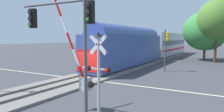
% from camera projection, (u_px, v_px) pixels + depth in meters
% --- Properties ---
extents(ground_plane, '(220.00, 220.00, 0.00)m').
position_uv_depth(ground_plane, '(84.00, 79.00, 19.51)').
color(ground_plane, '#3D3D42').
extents(road_centre_stripe, '(44.00, 0.20, 0.01)m').
position_uv_depth(road_centre_stripe, '(84.00, 79.00, 19.51)').
color(road_centre_stripe, beige).
rests_on(road_centre_stripe, ground).
extents(railway_track, '(4.40, 80.00, 0.32)m').
position_uv_depth(railway_track, '(84.00, 78.00, 19.50)').
color(railway_track, slate).
rests_on(railway_track, ground).
extents(commuter_train, '(3.04, 40.15, 5.16)m').
position_uv_depth(commuter_train, '(152.00, 44.00, 35.87)').
color(commuter_train, '#384C93').
rests_on(commuter_train, railway_track).
extents(crossing_gate_near, '(2.65, 0.40, 6.05)m').
position_uv_depth(crossing_gate_near, '(82.00, 74.00, 11.11)').
color(crossing_gate_near, '#B7B7BC').
rests_on(crossing_gate_near, ground).
extents(crossing_signal_mast, '(1.36, 0.44, 4.17)m').
position_uv_depth(crossing_signal_mast, '(98.00, 67.00, 9.65)').
color(crossing_signal_mast, '#B2B2B7').
rests_on(crossing_signal_mast, ground).
extents(traffic_signal_near_right, '(4.42, 0.38, 5.81)m').
position_uv_depth(traffic_signal_near_right, '(66.00, 28.00, 9.71)').
color(traffic_signal_near_right, '#4C4C51').
rests_on(traffic_signal_near_right, ground).
extents(traffic_signal_far_side, '(0.53, 0.38, 4.86)m').
position_uv_depth(traffic_signal_far_side, '(166.00, 43.00, 23.80)').
color(traffic_signal_far_side, '#4C4C51').
rests_on(traffic_signal_far_side, ground).
extents(oak_far_right, '(5.90, 5.90, 9.86)m').
position_uv_depth(oak_far_right, '(216.00, 20.00, 32.29)').
color(oak_far_right, '#4C3828').
rests_on(oak_far_right, ground).
extents(elm_centre_background, '(7.35, 7.35, 8.39)m').
position_uv_depth(elm_centre_background, '(205.00, 31.00, 35.48)').
color(elm_centre_background, brown).
rests_on(elm_centre_background, ground).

